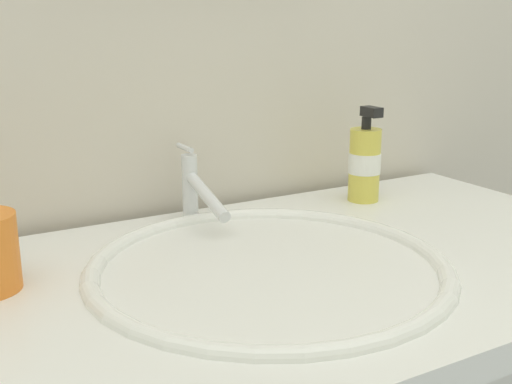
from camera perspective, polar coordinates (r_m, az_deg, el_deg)
name	(u,v)px	position (r m, az deg, el deg)	size (l,w,h in m)	color
sink_basin	(268,302)	(0.81, 1.06, -9.90)	(0.46, 0.46, 0.13)	white
faucet	(196,189)	(0.96, -5.40, 0.30)	(0.02, 0.16, 0.11)	silver
soap_dispenser	(365,163)	(1.08, 9.75, 2.61)	(0.05, 0.06, 0.16)	#DBCC4C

